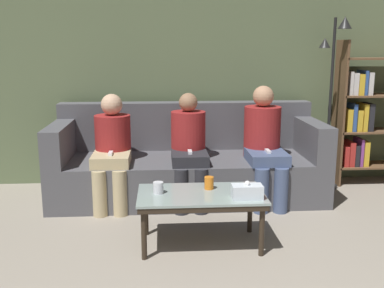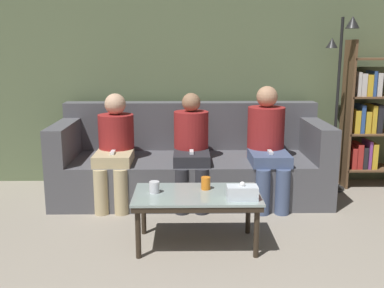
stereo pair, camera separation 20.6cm
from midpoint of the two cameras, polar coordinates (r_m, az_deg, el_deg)
wall_back at (r=4.94m, az=1.00°, el=10.08°), size 12.00×0.06×2.60m
couch at (r=4.54m, az=1.18°, el=-2.56°), size 2.64×0.95×0.92m
coffee_table at (r=3.39m, az=2.36°, el=-6.98°), size 0.94×0.53×0.41m
cup_near_left at (r=3.46m, az=3.47°, el=-5.00°), size 0.07×0.07×0.10m
cup_near_right at (r=3.38m, az=-3.06°, el=-5.50°), size 0.08×0.08×0.09m
tissue_box at (r=3.26m, az=8.21°, el=-6.12°), size 0.22×0.12×0.13m
bookshelf at (r=5.20m, az=23.03°, el=3.04°), size 0.77×0.32×1.56m
standing_lamp at (r=4.87m, az=19.41°, el=6.97°), size 0.31×0.26×1.78m
seated_person_left_end at (r=4.31m, az=-8.41°, el=-0.19°), size 0.34×0.65×1.05m
seated_person_mid_left at (r=4.27m, az=1.30°, el=-0.18°), size 0.33×0.64×1.06m
seated_person_mid_right at (r=4.36m, az=10.88°, el=0.32°), size 0.36×0.68×1.12m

